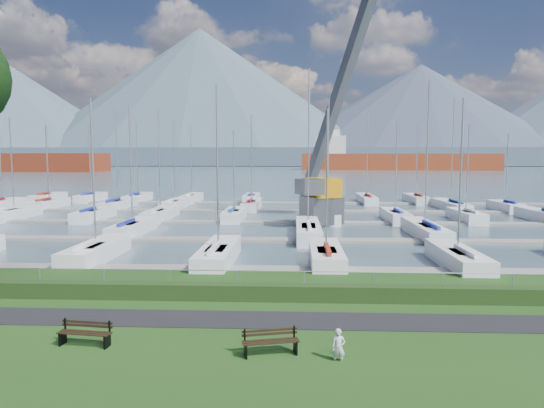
# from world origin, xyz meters

# --- Properties ---
(path) EXTENTS (160.00, 2.00, 0.04)m
(path) POSITION_xyz_m (0.00, -3.00, 0.01)
(path) COLOR black
(path) RESTS_ON grass
(water) EXTENTS (800.00, 540.00, 0.20)m
(water) POSITION_xyz_m (0.00, 260.00, -0.40)
(water) COLOR #435862
(hedge) EXTENTS (80.00, 0.70, 0.70)m
(hedge) POSITION_xyz_m (0.00, -0.40, 0.35)
(hedge) COLOR #1F3613
(hedge) RESTS_ON grass
(fence) EXTENTS (80.00, 0.04, 0.04)m
(fence) POSITION_xyz_m (0.00, 0.00, 1.20)
(fence) COLOR #9C9EA4
(fence) RESTS_ON grass
(foothill) EXTENTS (900.00, 80.00, 12.00)m
(foothill) POSITION_xyz_m (0.00, 330.00, 6.00)
(foothill) COLOR #475768
(foothill) RESTS_ON water
(mountains) EXTENTS (1190.00, 360.00, 115.00)m
(mountains) POSITION_xyz_m (7.35, 404.62, 46.68)
(mountains) COLOR #49526B
(mountains) RESTS_ON water
(docks) EXTENTS (90.00, 41.60, 0.25)m
(docks) POSITION_xyz_m (0.00, 26.00, -0.22)
(docks) COLOR gray
(docks) RESTS_ON water
(bench_left) EXTENTS (1.84, 0.62, 0.85)m
(bench_left) POSITION_xyz_m (-5.38, -5.75, 0.42)
(bench_left) COLOR black
(bench_left) RESTS_ON grass
(bench_right) EXTENTS (1.85, 0.82, 0.85)m
(bench_right) POSITION_xyz_m (0.80, -6.21, 0.42)
(bench_right) COLOR black
(bench_right) RESTS_ON grass
(person) EXTENTS (0.45, 0.33, 1.16)m
(person) POSITION_xyz_m (2.91, -6.59, 0.58)
(person) COLOR silver
(person) RESTS_ON grass
(crane) EXTENTS (7.91, 12.84, 22.35)m
(crane) POSITION_xyz_m (4.56, 26.29, 5.33)
(crane) COLOR #53545A
(crane) RESTS_ON water
(cargo_ship_mid) EXTENTS (93.02, 24.97, 21.50)m
(cargo_ship_mid) POSITION_xyz_m (47.05, 216.52, 3.61)
(cargo_ship_mid) COLOR maroon
(cargo_ship_mid) RESTS_ON water
(sailboat_fleet) EXTENTS (76.17, 48.75, 13.83)m
(sailboat_fleet) POSITION_xyz_m (-3.27, 29.10, 5.44)
(sailboat_fleet) COLOR navy
(sailboat_fleet) RESTS_ON water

